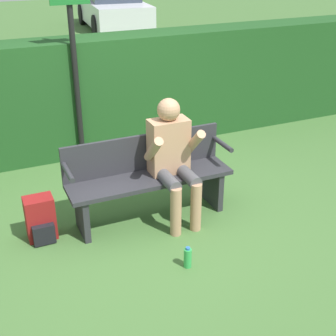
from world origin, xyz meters
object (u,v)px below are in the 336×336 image
object	(u,v)px
water_bottle	(188,258)
parked_car	(112,7)
park_bench	(148,176)
signpost	(74,57)
backpack	(41,220)
person_seated	(173,155)

from	to	relation	value
water_bottle	parked_car	size ratio (longest dim) A/B	0.05
park_bench	signpost	distance (m)	1.87
backpack	park_bench	bearing A→B (deg)	-1.34
park_bench	person_seated	bearing A→B (deg)	-27.19
backpack	signpost	xyz separation A→B (m)	(0.81, 1.59, 1.16)
backpack	person_seated	bearing A→B (deg)	-5.96
person_seated	backpack	size ratio (longest dim) A/B	2.86
signpost	parked_car	size ratio (longest dim) A/B	0.54
person_seated	backpack	distance (m)	1.42
park_bench	signpost	xyz separation A→B (m)	(-0.30, 1.61, 0.90)
water_bottle	backpack	bearing A→B (deg)	138.55
person_seated	signpost	distance (m)	1.92
park_bench	parked_car	distance (m)	11.32
person_seated	parked_car	distance (m)	11.37
backpack	parked_car	bearing A→B (deg)	68.90
person_seated	signpost	bearing A→B (deg)	106.59
park_bench	parked_car	world-z (taller)	parked_car
parked_car	park_bench	bearing A→B (deg)	169.55
backpack	parked_car	size ratio (longest dim) A/B	0.10
park_bench	water_bottle	size ratio (longest dim) A/B	8.19
person_seated	water_bottle	size ratio (longest dim) A/B	6.12
signpost	person_seated	bearing A→B (deg)	-73.41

